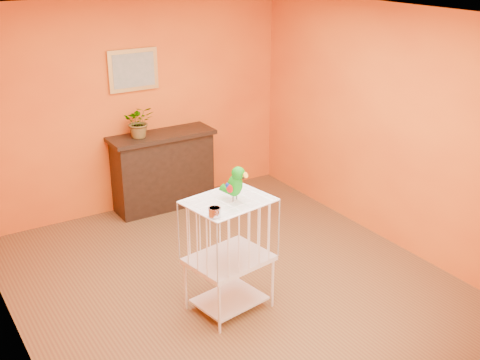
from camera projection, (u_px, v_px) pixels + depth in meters
ground at (230, 282)px, 6.02m from camera, size 4.50×4.50×0.00m
room_shell at (229, 130)px, 5.43m from camera, size 4.50×4.50×4.50m
console_cabinet at (163, 171)px, 7.55m from camera, size 1.31×0.47×0.98m
potted_plant at (139, 125)px, 7.18m from camera, size 0.46×0.49×0.31m
framed_picture at (133, 70)px, 7.12m from camera, size 0.62×0.04×0.50m
birdcage at (229, 254)px, 5.39m from camera, size 0.78×0.65×1.09m
feed_cup at (215, 212)px, 4.88m from camera, size 0.10×0.10×0.07m
parrot at (235, 183)px, 5.14m from camera, size 0.19×0.28×0.32m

